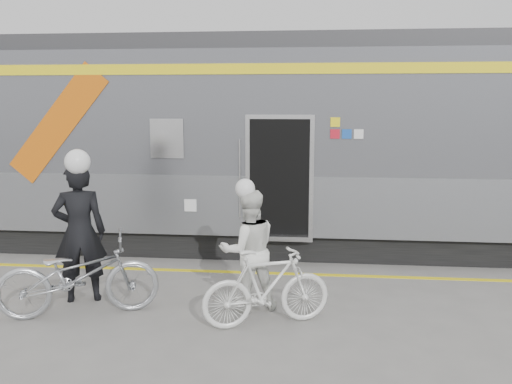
# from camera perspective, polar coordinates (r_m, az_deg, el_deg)

# --- Properties ---
(ground) EXTENTS (90.00, 90.00, 0.00)m
(ground) POSITION_cam_1_polar(r_m,az_deg,el_deg) (7.43, -4.80, -13.52)
(ground) COLOR slate
(ground) RESTS_ON ground
(train) EXTENTS (24.00, 3.17, 4.10)m
(train) POSITION_cam_1_polar(r_m,az_deg,el_deg) (11.28, -8.28, 5.13)
(train) COLOR black
(train) RESTS_ON ground
(safety_strip) EXTENTS (24.00, 0.12, 0.01)m
(safety_strip) POSITION_cam_1_polar(r_m,az_deg,el_deg) (9.42, -2.38, -8.41)
(safety_strip) COLOR yellow
(safety_strip) RESTS_ON ground
(man) EXTENTS (0.87, 0.71, 2.05)m
(man) POSITION_cam_1_polar(r_m,az_deg,el_deg) (8.28, -18.09, -4.07)
(man) COLOR black
(man) RESTS_ON ground
(bicycle_left) EXTENTS (2.27, 1.42, 1.13)m
(bicycle_left) POSITION_cam_1_polar(r_m,az_deg,el_deg) (7.84, -18.19, -8.33)
(bicycle_left) COLOR #A8ACB0
(bicycle_left) RESTS_ON ground
(woman) EXTENTS (1.01, 0.90, 1.71)m
(woman) POSITION_cam_1_polar(r_m,az_deg,el_deg) (7.59, -0.78, -6.15)
(woman) COLOR white
(woman) RESTS_ON ground
(bicycle_right) EXTENTS (1.78, 1.07, 1.03)m
(bicycle_right) POSITION_cam_1_polar(r_m,az_deg,el_deg) (7.14, 1.14, -10.01)
(bicycle_right) COLOR silver
(bicycle_right) RESTS_ON ground
(helmet_man) EXTENTS (0.36, 0.36, 0.36)m
(helmet_man) POSITION_cam_1_polar(r_m,az_deg,el_deg) (8.09, -18.53, 4.23)
(helmet_man) COLOR white
(helmet_man) RESTS_ON man
(helmet_woman) EXTENTS (0.27, 0.27, 0.27)m
(helmet_woman) POSITION_cam_1_polar(r_m,az_deg,el_deg) (7.38, -0.80, 1.27)
(helmet_woman) COLOR white
(helmet_woman) RESTS_ON woman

